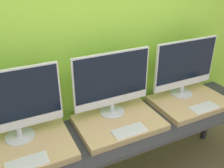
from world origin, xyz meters
name	(u,v)px	position (x,y,z in m)	size (l,w,h in m)	color
wall_back	(101,48)	(0.00, 0.68, 1.30)	(8.00, 0.04, 2.60)	#8CC638
workbench	(121,134)	(0.00, 0.31, 0.67)	(2.69, 0.61, 0.73)	#2D2D33
wooden_riser_left	(24,150)	(-0.76, 0.34, 0.76)	(0.68, 0.49, 0.05)	tan
monitor_left	(13,103)	(-0.76, 0.47, 1.08)	(0.66, 0.21, 0.54)	silver
keyboard_left	(27,163)	(-0.76, 0.17, 0.79)	(0.26, 0.12, 0.01)	silver
wooden_riser_center	(119,123)	(0.00, 0.34, 0.76)	(0.68, 0.49, 0.05)	tan
monitor_center	(112,82)	(0.00, 0.47, 1.08)	(0.66, 0.21, 0.54)	silver
keyboard_center	(129,131)	(0.00, 0.17, 0.79)	(0.26, 0.12, 0.01)	silver
wooden_riser_right	(190,102)	(0.76, 0.34, 0.76)	(0.68, 0.49, 0.05)	tan
monitor_right	(185,66)	(0.76, 0.47, 1.08)	(0.66, 0.21, 0.54)	silver
keyboard_right	(204,107)	(0.76, 0.17, 0.79)	(0.26, 0.12, 0.01)	silver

